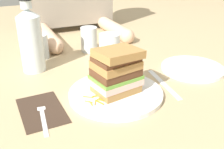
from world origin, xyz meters
name	(u,v)px	position (x,y,z in m)	size (l,w,h in m)	color
ground_plane	(122,94)	(0.00, 0.00, 0.00)	(3.00, 3.00, 0.00)	tan
main_plate	(117,94)	(-0.02, 0.00, 0.01)	(0.26, 0.26, 0.01)	white
sandwich	(117,72)	(-0.02, -0.01, 0.07)	(0.14, 0.11, 0.13)	#A87A42
carrot_shred_0	(101,100)	(-0.07, -0.03, 0.01)	(0.00, 0.00, 0.02)	orange
carrot_shred_1	(98,96)	(-0.07, -0.01, 0.02)	(0.00, 0.00, 0.03)	orange
carrot_shred_2	(100,102)	(-0.08, -0.04, 0.02)	(0.00, 0.00, 0.03)	orange
carrot_shred_3	(95,102)	(-0.09, -0.03, 0.01)	(0.00, 0.00, 0.03)	orange
carrot_shred_4	(89,102)	(-0.11, -0.02, 0.01)	(0.00, 0.00, 0.02)	orange
carrot_shred_5	(88,96)	(-0.10, 0.00, 0.01)	(0.00, 0.00, 0.03)	orange
carrot_shred_6	(91,104)	(-0.10, -0.03, 0.01)	(0.00, 0.00, 0.02)	orange
carrot_shred_7	(103,100)	(-0.07, -0.03, 0.01)	(0.00, 0.00, 0.03)	orange
carrot_shred_8	(139,82)	(0.07, 0.02, 0.01)	(0.00, 0.00, 0.03)	orange
carrot_shred_9	(135,82)	(0.05, 0.02, 0.01)	(0.00, 0.00, 0.02)	orange
carrot_shred_10	(132,87)	(0.03, 0.00, 0.01)	(0.00, 0.00, 0.02)	orange
carrot_shred_11	(137,81)	(0.06, 0.03, 0.01)	(0.00, 0.00, 0.03)	orange
carrot_shred_12	(138,84)	(0.06, 0.01, 0.02)	(0.00, 0.00, 0.03)	orange
napkin_dark	(42,110)	(-0.22, 0.01, 0.00)	(0.10, 0.17, 0.00)	#38281E
fork	(42,114)	(-0.22, -0.01, 0.00)	(0.03, 0.17, 0.00)	silver
knife	(164,84)	(0.14, 0.00, 0.00)	(0.04, 0.20, 0.00)	silver
juice_glass	(110,50)	(0.07, 0.23, 0.05)	(0.07, 0.07, 0.10)	white
water_bottle	(31,39)	(-0.19, 0.27, 0.11)	(0.07, 0.07, 0.24)	silver
empty_tumbler_0	(89,39)	(0.04, 0.36, 0.05)	(0.06, 0.06, 0.10)	silver
empty_tumbler_1	(38,47)	(-0.16, 0.37, 0.04)	(0.07, 0.07, 0.09)	silver
side_plate	(192,68)	(0.29, 0.05, 0.01)	(0.21, 0.21, 0.01)	white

